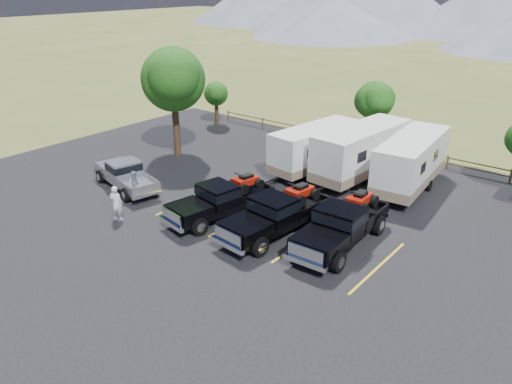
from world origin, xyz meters
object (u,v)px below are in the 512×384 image
Objects in this scene: tree_big_nw at (173,79)px; rig_right at (342,224)px; trailer_left at (315,148)px; trailer_right at (411,162)px; trailer_center at (361,152)px; rig_left at (222,199)px; pickup_silver at (126,175)px; person_a at (116,203)px; rig_center at (277,213)px; person_b at (135,185)px.

rig_right is (16.14, -4.22, -4.46)m from tree_big_nw.
trailer_right is (6.22, 0.99, 0.12)m from trailer_left.
trailer_center reaches higher than trailer_right.
rig_left is at bearing -30.36° from tree_big_nw.
tree_big_nw is at bearing -147.71° from pickup_silver.
person_a is (-10.50, -13.93, -0.75)m from trailer_right.
rig_center is (12.95, -5.22, -4.47)m from tree_big_nw.
person_a reaches higher than person_b.
rig_left is 9.12m from trailer_left.
rig_left is 0.96× the size of rig_right.
trailer_center is 3.22m from trailer_right.
rig_right is at bearing -14.64° from tree_big_nw.
person_b is at bearing -60.99° from tree_big_nw.
person_a is 2.92m from person_b.
trailer_center is (12.66, 4.24, -3.78)m from tree_big_nw.
pickup_silver is at bearing -69.81° from person_a.
trailer_center is (-0.29, 9.46, 0.69)m from rig_center.
rig_right is 0.73× the size of trailer_right.
pickup_silver is 3.11× the size of person_a.
trailer_center is at bearing 20.42° from trailer_left.
trailer_left reaches higher than person_b.
trailer_right is at bearing 10.34° from trailer_center.
rig_left is 0.96× the size of rig_center.
trailer_right reaches higher than rig_right.
person_b is (-5.81, -10.46, -0.76)m from trailer_left.
rig_right is 0.78× the size of trailer_left.
rig_right reaches higher than rig_left.
tree_big_nw is 0.80× the size of trailer_center.
trailer_right is at bearing 89.43° from rig_right.
rig_right is at bearing -42.78° from trailer_left.
rig_right is at bearing -179.96° from person_a.
trailer_center reaches higher than person_b.
trailer_right reaches higher than person_a.
rig_left is 7.30m from pickup_silver.
trailer_center is at bearing 82.29° from rig_left.
trailer_left reaches higher than rig_center.
rig_center is 9.27m from person_b.
rig_right is at bearing -93.64° from trailer_right.
trailer_center is at bearing 109.98° from rig_right.
trailer_left is at bearing 12.43° from person_b.
tree_big_nw is 11.01m from trailer_left.
rig_left is 10.33m from trailer_center.
tree_big_nw is 11.89m from rig_left.
rig_right is 9.17m from trailer_center.
rig_center is at bearing 109.10° from pickup_silver.
rig_right is 10.13m from trailer_left.
trailer_center reaches higher than rig_left.
rig_center is 9.38m from trailer_left.
tree_big_nw is 17.26m from rig_right.
rig_center is 0.73× the size of trailer_right.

